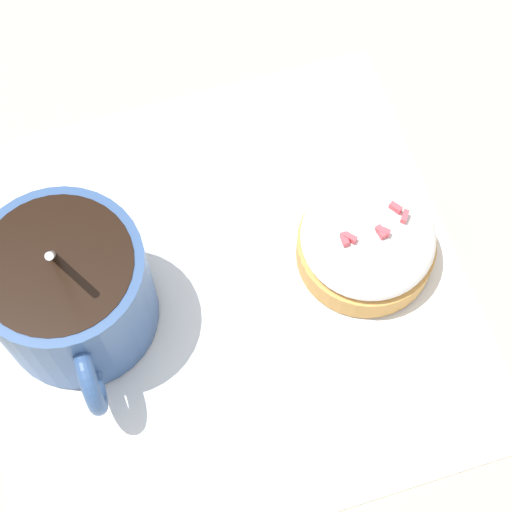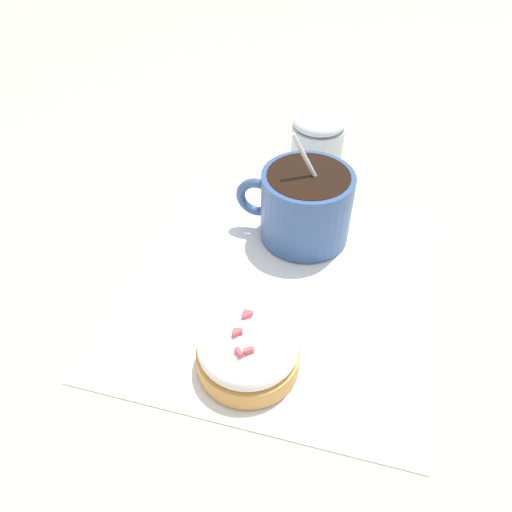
# 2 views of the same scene
# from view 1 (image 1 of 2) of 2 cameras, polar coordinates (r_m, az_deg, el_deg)

# --- Properties ---
(ground_plane) EXTENTS (3.00, 3.00, 0.00)m
(ground_plane) POSITION_cam_1_polar(r_m,az_deg,el_deg) (0.49, -2.22, -2.39)
(ground_plane) COLOR #C6B793
(paper_napkin) EXTENTS (0.30, 0.30, 0.00)m
(paper_napkin) POSITION_cam_1_polar(r_m,az_deg,el_deg) (0.49, -2.22, -2.32)
(paper_napkin) COLOR white
(paper_napkin) RESTS_ON ground_plane
(coffee_cup) EXTENTS (0.09, 0.11, 0.11)m
(coffee_cup) POSITION_cam_1_polar(r_m,az_deg,el_deg) (0.46, -12.37, -2.15)
(coffee_cup) COLOR #335184
(coffee_cup) RESTS_ON paper_napkin
(frosted_pastry) EXTENTS (0.08, 0.08, 0.04)m
(frosted_pastry) POSITION_cam_1_polar(r_m,az_deg,el_deg) (0.49, 7.41, 0.98)
(frosted_pastry) COLOR #D19347
(frosted_pastry) RESTS_ON paper_napkin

